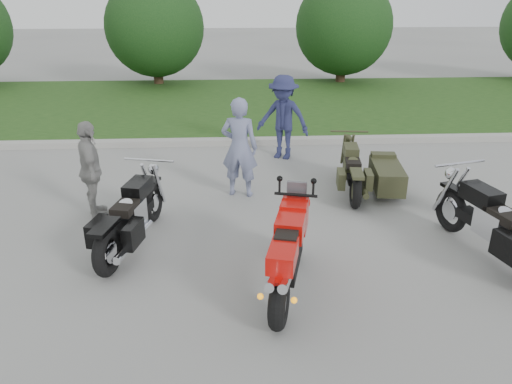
{
  "coord_description": "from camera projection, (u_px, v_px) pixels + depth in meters",
  "views": [
    {
      "loc": [
        -0.33,
        -5.84,
        3.72
      ],
      "look_at": [
        0.05,
        1.06,
        0.8
      ],
      "focal_mm": 35.0,
      "sensor_mm": 36.0,
      "label": 1
    }
  ],
  "objects": [
    {
      "name": "ground",
      "position": [
        257.0,
        276.0,
        6.84
      ],
      "size": [
        80.0,
        80.0,
        0.0
      ],
      "primitive_type": "plane",
      "color": "#9B9C96",
      "rests_on": "ground"
    },
    {
      "name": "curb",
      "position": [
        243.0,
        142.0,
        12.33
      ],
      "size": [
        60.0,
        0.3,
        0.15
      ],
      "primitive_type": "cube",
      "color": "#A5A39B",
      "rests_on": "ground"
    },
    {
      "name": "grass_strip",
      "position": [
        239.0,
        104.0,
        16.15
      ],
      "size": [
        60.0,
        8.0,
        0.14
      ],
      "primitive_type": "cube",
      "color": "#3C6322",
      "rests_on": "ground"
    },
    {
      "name": "tree_mid_left",
      "position": [
        155.0,
        27.0,
        18.26
      ],
      "size": [
        3.6,
        3.6,
        4.0
      ],
      "color": "#3F2B1C",
      "rests_on": "ground"
    },
    {
      "name": "tree_mid_right",
      "position": [
        344.0,
        26.0,
        18.6
      ],
      "size": [
        3.6,
        3.6,
        4.0
      ],
      "color": "#3F2B1C",
      "rests_on": "ground"
    },
    {
      "name": "sportbike_red",
      "position": [
        288.0,
        252.0,
        6.24
      ],
      "size": [
        0.74,
        2.12,
        1.02
      ],
      "rotation": [
        0.0,
        0.0,
        -0.25
      ],
      "color": "black",
      "rests_on": "ground"
    },
    {
      "name": "cruiser_left",
      "position": [
        130.0,
        220.0,
        7.38
      ],
      "size": [
        0.7,
        2.36,
        0.92
      ],
      "rotation": [
        0.0,
        0.0,
        -0.23
      ],
      "color": "black",
      "rests_on": "ground"
    },
    {
      "name": "cruiser_right",
      "position": [
        499.0,
        230.0,
        7.0
      ],
      "size": [
        0.85,
        2.51,
        0.98
      ],
      "rotation": [
        0.0,
        0.0,
        0.24
      ],
      "color": "black",
      "rests_on": "ground"
    },
    {
      "name": "cruiser_sidecar",
      "position": [
        372.0,
        175.0,
        9.34
      ],
      "size": [
        1.19,
        2.15,
        0.83
      ],
      "rotation": [
        0.0,
        0.0,
        -0.12
      ],
      "color": "black",
      "rests_on": "ground"
    },
    {
      "name": "person_stripe",
      "position": [
        239.0,
        148.0,
        9.1
      ],
      "size": [
        0.76,
        0.59,
        1.86
      ],
      "primitive_type": "imported",
      "rotation": [
        0.0,
        0.0,
        2.9
      ],
      "color": "#7980A4",
      "rests_on": "ground"
    },
    {
      "name": "person_denim",
      "position": [
        283.0,
        118.0,
        11.07
      ],
      "size": [
        1.39,
        1.17,
        1.87
      ],
      "primitive_type": "imported",
      "rotation": [
        0.0,
        0.0,
        -0.47
      ],
      "color": "navy",
      "rests_on": "ground"
    },
    {
      "name": "person_back",
      "position": [
        91.0,
        170.0,
        8.26
      ],
      "size": [
        0.72,
        1.06,
        1.67
      ],
      "primitive_type": "imported",
      "rotation": [
        0.0,
        0.0,
        1.92
      ],
      "color": "gray",
      "rests_on": "ground"
    }
  ]
}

